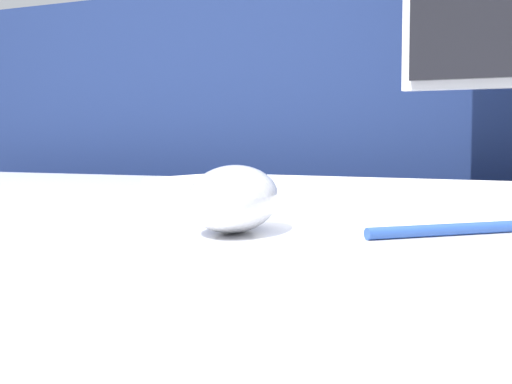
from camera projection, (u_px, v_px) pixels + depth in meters
name	position (u px, v px, depth m)	size (l,w,h in m)	color
partition_panel	(403.00, 298.00, 1.22)	(5.00, 0.03, 1.11)	navy
computer_mouse_near	(235.00, 199.00, 0.48)	(0.08, 0.12, 0.05)	white
keyboard	(349.00, 193.00, 0.68)	(0.43, 0.18, 0.02)	silver
pen	(471.00, 228.00, 0.47)	(0.11, 0.12, 0.01)	#284C9E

